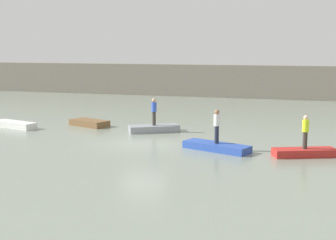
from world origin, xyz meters
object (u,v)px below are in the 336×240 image
object	(u,v)px
rowboat_blue	(216,147)
person_hiviz_shirt	(305,130)
rowboat_grey	(154,129)
person_white_shirt	(217,124)
rowboat_white	(15,125)
rowboat_brown	(89,123)
person_blue_shirt	(154,110)
rowboat_red	(304,152)

from	to	relation	value
rowboat_blue	person_hiviz_shirt	bearing A→B (deg)	19.96
rowboat_grey	person_white_shirt	bearing A→B (deg)	-70.62
rowboat_white	person_white_shirt	size ratio (longest dim) A/B	1.87
rowboat_brown	person_blue_shirt	xyz separation A→B (m)	(4.86, -0.88, 1.16)
rowboat_blue	rowboat_red	size ratio (longest dim) A/B	1.17
person_blue_shirt	person_hiviz_shirt	bearing A→B (deg)	-25.16
rowboat_red	person_blue_shirt	bearing A→B (deg)	132.24
person_white_shirt	person_hiviz_shirt	xyz separation A→B (m)	(4.33, -0.08, -0.06)
rowboat_white	rowboat_grey	xyz separation A→B (m)	(9.18, 1.23, 0.00)
rowboat_brown	person_hiviz_shirt	world-z (taller)	person_hiviz_shirt
rowboat_red	person_blue_shirt	world-z (taller)	person_blue_shirt
rowboat_brown	person_hiviz_shirt	size ratio (longest dim) A/B	1.65
rowboat_blue	person_white_shirt	size ratio (longest dim) A/B	2.04
rowboat_white	rowboat_brown	xyz separation A→B (m)	(4.32, 2.11, -0.00)
rowboat_grey	rowboat_blue	distance (m)	6.38
rowboat_brown	person_blue_shirt	size ratio (longest dim) A/B	1.59
rowboat_brown	rowboat_blue	xyz separation A→B (m)	(9.66, -5.09, -0.02)
rowboat_white	rowboat_grey	distance (m)	9.26
rowboat_brown	rowboat_grey	bearing A→B (deg)	10.29
rowboat_grey	rowboat_red	distance (m)	10.09
rowboat_white	rowboat_red	world-z (taller)	rowboat_white
person_white_shirt	person_blue_shirt	size ratio (longest dim) A/B	1.03
rowboat_red	person_white_shirt	xyz separation A→B (m)	(-4.33, 0.08, 1.16)
rowboat_brown	rowboat_red	distance (m)	14.92
person_hiviz_shirt	rowboat_brown	bearing A→B (deg)	159.73
rowboat_brown	rowboat_grey	distance (m)	4.94
rowboat_grey	rowboat_blue	xyz separation A→B (m)	(4.80, -4.21, -0.02)
rowboat_brown	rowboat_red	size ratio (longest dim) A/B	0.89
rowboat_white	rowboat_grey	world-z (taller)	rowboat_grey
rowboat_red	person_hiviz_shirt	distance (m)	1.10
rowboat_white	person_hiviz_shirt	size ratio (longest dim) A/B	1.99
rowboat_grey	person_white_shirt	size ratio (longest dim) A/B	1.78
rowboat_blue	rowboat_white	bearing A→B (deg)	-171.03
rowboat_grey	person_blue_shirt	distance (m)	1.16
rowboat_white	person_white_shirt	bearing A→B (deg)	3.89
rowboat_grey	rowboat_blue	bearing A→B (deg)	-70.62
person_white_shirt	rowboat_white	bearing A→B (deg)	167.98
rowboat_white	rowboat_red	bearing A→B (deg)	6.44
rowboat_white	rowboat_blue	bearing A→B (deg)	3.89
rowboat_white	person_blue_shirt	world-z (taller)	person_blue_shirt
person_white_shirt	person_hiviz_shirt	world-z (taller)	person_white_shirt
rowboat_grey	rowboat_blue	world-z (taller)	rowboat_grey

